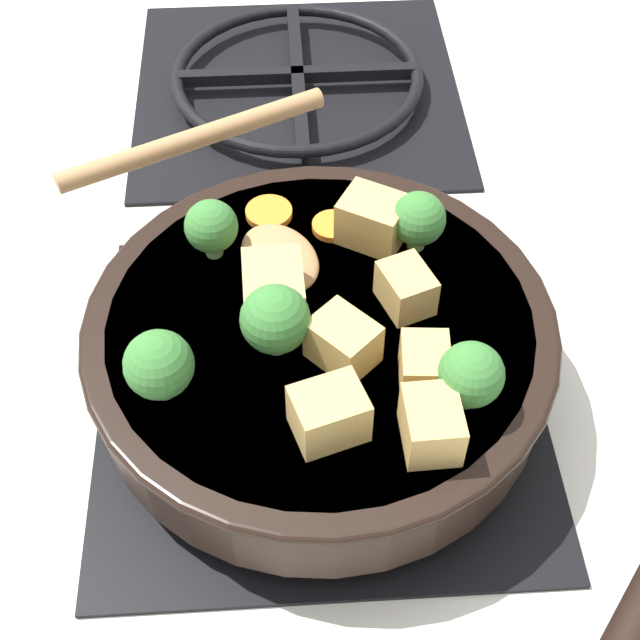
{
  "coord_description": "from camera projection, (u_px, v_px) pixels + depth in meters",
  "views": [
    {
      "loc": [
        -0.02,
        -0.37,
        0.52
      ],
      "look_at": [
        0.0,
        0.0,
        0.08
      ],
      "focal_mm": 50.0,
      "sensor_mm": 36.0,
      "label": 1
    }
  ],
  "objects": [
    {
      "name": "ground_plane",
      "position": [
        320.0,
        394.0,
        0.64
      ],
      "size": [
        2.4,
        2.4,
        0.0
      ],
      "primitive_type": "plane",
      "color": "silver"
    },
    {
      "name": "front_burner_grate",
      "position": [
        320.0,
        384.0,
        0.63
      ],
      "size": [
        0.31,
        0.31,
        0.03
      ],
      "color": "black",
      "rests_on": "ground_plane"
    },
    {
      "name": "rear_burner_grate",
      "position": [
        297.0,
        82.0,
        0.86
      ],
      "size": [
        0.31,
        0.31,
        0.03
      ],
      "color": "black",
      "rests_on": "ground_plane"
    },
    {
      "name": "skillet_pan",
      "position": [
        323.0,
        345.0,
        0.59
      ],
      "size": [
        0.41,
        0.39,
        0.06
      ],
      "color": "black",
      "rests_on": "front_burner_grate"
    },
    {
      "name": "wooden_spoon",
      "position": [
        230.0,
        188.0,
        0.64
      ],
      "size": [
        0.2,
        0.22,
        0.02
      ],
      "color": "#A87A4C",
      "rests_on": "skillet_pan"
    },
    {
      "name": "tofu_cube_center_large",
      "position": [
        432.0,
        425.0,
        0.5
      ],
      "size": [
        0.03,
        0.04,
        0.03
      ],
      "primitive_type": "cube",
      "rotation": [
        0.0,
        0.0,
        4.75
      ],
      "color": "tan",
      "rests_on": "skillet_pan"
    },
    {
      "name": "tofu_cube_near_handle",
      "position": [
        425.0,
        366.0,
        0.53
      ],
      "size": [
        0.03,
        0.04,
        0.03
      ],
      "primitive_type": "cube",
      "rotation": [
        0.0,
        0.0,
        1.49
      ],
      "color": "tan",
      "rests_on": "skillet_pan"
    },
    {
      "name": "tofu_cube_east_chunk",
      "position": [
        274.0,
        292.0,
        0.56
      ],
      "size": [
        0.04,
        0.05,
        0.04
      ],
      "primitive_type": "cube",
      "rotation": [
        0.0,
        0.0,
        1.6
      ],
      "color": "tan",
      "rests_on": "skillet_pan"
    },
    {
      "name": "tofu_cube_west_chunk",
      "position": [
        343.0,
        342.0,
        0.54
      ],
      "size": [
        0.05,
        0.05,
        0.03
      ],
      "primitive_type": "cube",
      "rotation": [
        0.0,
        0.0,
        5.47
      ],
      "color": "tan",
      "rests_on": "skillet_pan"
    },
    {
      "name": "tofu_cube_back_piece",
      "position": [
        373.0,
        220.0,
        0.61
      ],
      "size": [
        0.05,
        0.05,
        0.03
      ],
      "primitive_type": "cube",
      "rotation": [
        0.0,
        0.0,
        5.76
      ],
      "color": "tan",
      "rests_on": "skillet_pan"
    },
    {
      "name": "tofu_cube_front_piece",
      "position": [
        322.0,
        414.0,
        0.51
      ],
      "size": [
        0.05,
        0.04,
        0.03
      ],
      "primitive_type": "cube",
      "rotation": [
        0.0,
        0.0,
        3.45
      ],
      "color": "tan",
      "rests_on": "skillet_pan"
    },
    {
      "name": "tofu_cube_mid_small",
      "position": [
        406.0,
        288.0,
        0.57
      ],
      "size": [
        0.04,
        0.04,
        0.03
      ],
      "primitive_type": "cube",
      "rotation": [
        0.0,
        0.0,
        1.94
      ],
      "color": "tan",
      "rests_on": "skillet_pan"
    },
    {
      "name": "broccoli_floret_near_spoon",
      "position": [
        211.0,
        227.0,
        0.59
      ],
      "size": [
        0.04,
        0.04,
        0.04
      ],
      "color": "#709956",
      "rests_on": "skillet_pan"
    },
    {
      "name": "broccoli_floret_center_top",
      "position": [
        275.0,
        320.0,
        0.54
      ],
      "size": [
        0.04,
        0.04,
        0.05
      ],
      "color": "#709956",
      "rests_on": "skillet_pan"
    },
    {
      "name": "broccoli_floret_east_rim",
      "position": [
        471.0,
        375.0,
        0.51
      ],
      "size": [
        0.04,
        0.04,
        0.05
      ],
      "color": "#709956",
      "rests_on": "skillet_pan"
    },
    {
      "name": "broccoli_floret_west_rim",
      "position": [
        159.0,
        365.0,
        0.52
      ],
      "size": [
        0.04,
        0.04,
        0.05
      ],
      "color": "#709956",
      "rests_on": "skillet_pan"
    },
    {
      "name": "broccoli_floret_north_edge",
      "position": [
        418.0,
        219.0,
        0.6
      ],
      "size": [
        0.04,
        0.04,
        0.04
      ],
      "color": "#709956",
      "rests_on": "skillet_pan"
    },
    {
      "name": "carrot_slice_orange_thin",
      "position": [
        269.0,
        213.0,
        0.63
      ],
      "size": [
        0.03,
        0.03,
        0.01
      ],
      "primitive_type": "cylinder",
      "color": "orange",
      "rests_on": "skillet_pan"
    },
    {
      "name": "carrot_slice_near_center",
      "position": [
        333.0,
        226.0,
        0.63
      ],
      "size": [
        0.03,
        0.03,
        0.01
      ],
      "primitive_type": "cylinder",
      "color": "orange",
      "rests_on": "skillet_pan"
    }
  ]
}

